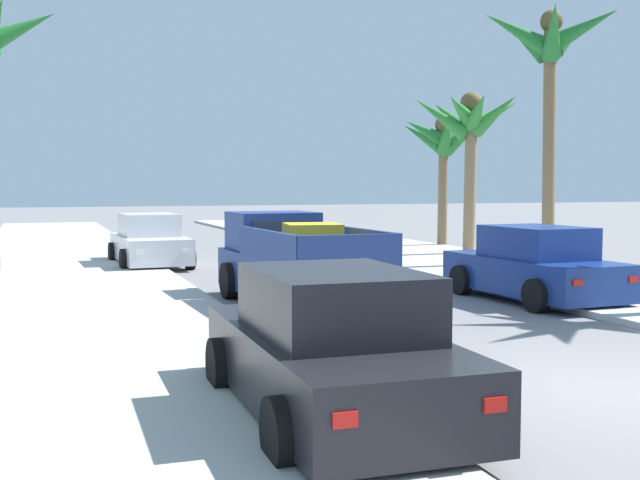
% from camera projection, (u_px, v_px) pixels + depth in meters
% --- Properties ---
extents(ground_plane, '(160.00, 160.00, 0.00)m').
position_uv_depth(ground_plane, '(613.00, 389.00, 9.20)').
color(ground_plane, slate).
extents(sidewalk_left, '(5.15, 60.00, 0.12)m').
position_uv_depth(sidewalk_left, '(71.00, 283.00, 18.59)').
color(sidewalk_left, beige).
rests_on(sidewalk_left, ground).
extents(sidewalk_right, '(5.15, 60.00, 0.12)m').
position_uv_depth(sidewalk_right, '(483.00, 267.00, 22.34)').
color(sidewalk_right, beige).
rests_on(sidewalk_right, ground).
extents(curb_left, '(0.16, 60.00, 0.10)m').
position_uv_depth(curb_left, '(122.00, 282.00, 18.98)').
color(curb_left, silver).
rests_on(curb_left, ground).
extents(curb_right, '(0.16, 60.00, 0.10)m').
position_uv_depth(curb_right, '(446.00, 269.00, 21.94)').
color(curb_right, silver).
rests_on(curb_right, ground).
extents(pickup_truck, '(2.34, 5.27, 1.80)m').
position_uv_depth(pickup_truck, '(295.00, 265.00, 15.59)').
color(pickup_truck, navy).
rests_on(pickup_truck, ground).
extents(car_left_near, '(2.14, 4.31, 1.54)m').
position_uv_depth(car_left_near, '(534.00, 266.00, 16.17)').
color(car_left_near, navy).
rests_on(car_left_near, ground).
extents(car_left_mid, '(2.13, 4.31, 1.54)m').
position_uv_depth(car_left_mid, '(150.00, 242.00, 22.99)').
color(car_left_mid, silver).
rests_on(car_left_mid, ground).
extents(car_right_mid, '(2.10, 4.29, 1.54)m').
position_uv_depth(car_right_mid, '(333.00, 349.00, 8.02)').
color(car_right_mid, black).
rests_on(car_right_mid, ground).
extents(palm_tree_left_fore, '(3.91, 3.66, 5.41)m').
position_uv_depth(palm_tree_left_fore, '(470.00, 124.00, 25.91)').
color(palm_tree_left_fore, '#846B4C').
rests_on(palm_tree_left_fore, ground).
extents(palm_tree_left_back, '(3.65, 3.61, 7.41)m').
position_uv_depth(palm_tree_left_back, '(549.00, 55.00, 22.61)').
color(palm_tree_left_back, brown).
rests_on(palm_tree_left_back, ground).
extents(palm_tree_right_back, '(3.05, 4.19, 4.97)m').
position_uv_depth(palm_tree_right_back, '(443.00, 141.00, 29.59)').
color(palm_tree_right_back, brown).
rests_on(palm_tree_right_back, ground).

